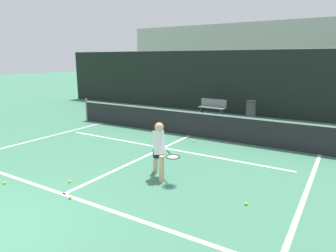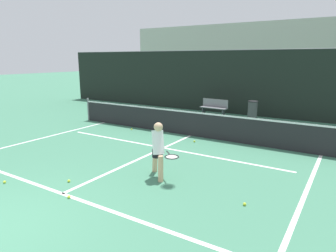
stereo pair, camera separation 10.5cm
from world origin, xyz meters
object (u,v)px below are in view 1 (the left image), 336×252
at_px(player_practicing, 159,148).
at_px(trash_bin, 251,111).
at_px(courtside_bench, 213,107).
at_px(parked_car, 325,100).

height_order(player_practicing, trash_bin, player_practicing).
xyz_separation_m(courtside_bench, parked_car, (4.73, 5.16, 0.10)).
bearing_deg(player_practicing, trash_bin, 133.82).
bearing_deg(courtside_bench, trash_bin, 1.41).
bearing_deg(courtside_bench, player_practicing, -71.62).
height_order(trash_bin, parked_car, parked_car).
xyz_separation_m(player_practicing, courtside_bench, (-2.13, 8.28, -0.31)).
relative_size(courtside_bench, trash_bin, 1.53).
bearing_deg(parked_car, trash_bin, -117.45).
height_order(courtside_bench, trash_bin, trash_bin).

